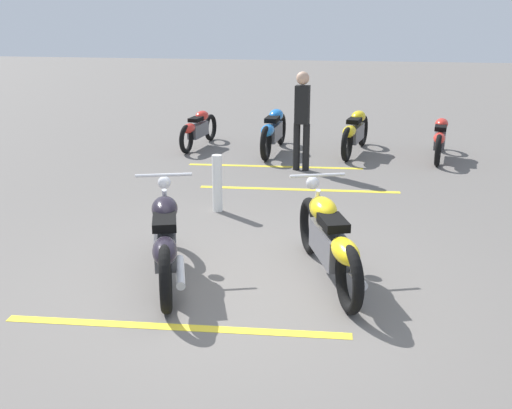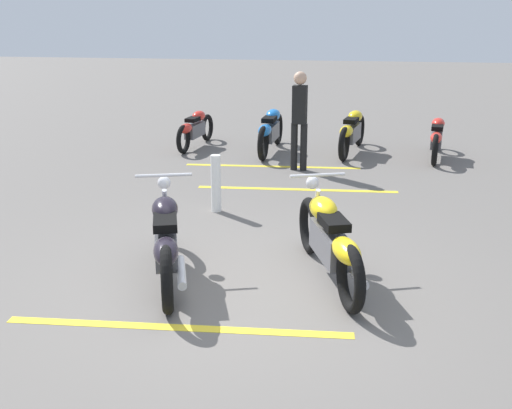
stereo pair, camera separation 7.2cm
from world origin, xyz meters
name	(u,v)px [view 1 (the left image)]	position (x,y,z in m)	size (l,w,h in m)	color
ground_plane	(241,291)	(0.00, 0.00, 0.00)	(60.00, 60.00, 0.00)	#66605B
motorcycle_bright_foreground	(329,240)	(0.40, -0.87, 0.46)	(2.15, 0.89, 1.04)	black
motorcycle_dark_foreground	(166,240)	(0.12, 0.83, 0.46)	(2.16, 0.86, 1.04)	black
motorcycle_row_far_left	(440,138)	(6.49, -2.64, 0.41)	(1.97, 0.41, 0.74)	black
motorcycle_row_left	(355,132)	(6.66, -1.02, 0.45)	(2.16, 0.54, 0.82)	black
motorcycle_row_center	(273,130)	(6.48, 0.59, 0.46)	(2.22, 0.34, 0.84)	black
motorcycle_row_right	(198,129)	(6.74, 2.21, 0.40)	(1.92, 0.37, 0.73)	black
bystander_near_row	(302,116)	(5.16, -0.10, 0.97)	(0.23, 0.29, 1.74)	black
bollard_post	(217,183)	(2.57, 0.84, 0.41)	(0.14, 0.14, 0.82)	white
parking_stripe_near	(176,327)	(-0.86, 0.44, 0.00)	(3.20, 0.12, 0.01)	yellow
parking_stripe_mid	(299,189)	(3.87, -0.20, 0.00)	(3.20, 0.12, 0.01)	yellow
parking_stripe_far	(275,166)	(5.33, 0.39, 0.00)	(3.20, 0.12, 0.01)	yellow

